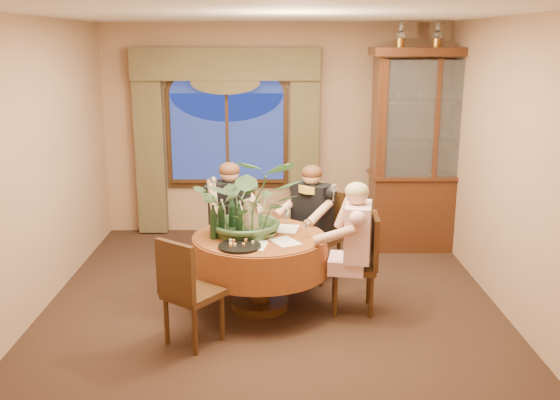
{
  "coord_description": "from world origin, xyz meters",
  "views": [
    {
      "loc": [
        0.02,
        -5.85,
        2.57
      ],
      "look_at": [
        0.08,
        -0.11,
        1.1
      ],
      "focal_mm": 40.0,
      "sensor_mm": 36.0,
      "label": 1
    }
  ],
  "objects_px": {
    "oil_lamp_right": "(474,32)",
    "chair_front_left": "(193,291)",
    "wine_bottle_4": "(240,218)",
    "dining_table": "(260,272)",
    "chair_back_right": "(318,237)",
    "person_scarf": "(312,224)",
    "oil_lamp_left": "(400,32)",
    "chair_right": "(353,264)",
    "wine_bottle_1": "(222,216)",
    "wine_bottle_5": "(221,219)",
    "wine_bottle_0": "(232,213)",
    "centerpiece_plant": "(249,167)",
    "olive_bowl": "(267,235)",
    "person_pink": "(357,250)",
    "chair_back": "(241,233)",
    "oil_lamp_center": "(437,32)",
    "stoneware_vase": "(250,215)",
    "china_cabinet": "(430,151)",
    "person_back": "(230,221)",
    "wine_bottle_2": "(213,222)",
    "wine_bottle_3": "(239,221)"
  },
  "relations": [
    {
      "from": "china_cabinet",
      "to": "wine_bottle_4",
      "type": "relative_size",
      "value": 7.56
    },
    {
      "from": "wine_bottle_4",
      "to": "oil_lamp_left",
      "type": "bearing_deg",
      "value": 45.1
    },
    {
      "from": "china_cabinet",
      "to": "oil_lamp_center",
      "type": "height_order",
      "value": "oil_lamp_center"
    },
    {
      "from": "chair_back",
      "to": "olive_bowl",
      "type": "xyz_separation_m",
      "value": [
        0.31,
        -1.0,
        0.3
      ]
    },
    {
      "from": "chair_right",
      "to": "stoneware_vase",
      "type": "height_order",
      "value": "stoneware_vase"
    },
    {
      "from": "oil_lamp_center",
      "to": "person_pink",
      "type": "bearing_deg",
      "value": -119.57
    },
    {
      "from": "chair_back_right",
      "to": "wine_bottle_2",
      "type": "bearing_deg",
      "value": 78.59
    },
    {
      "from": "chair_back",
      "to": "person_pink",
      "type": "relative_size",
      "value": 0.73
    },
    {
      "from": "chair_front_left",
      "to": "person_pink",
      "type": "distance_m",
      "value": 1.6
    },
    {
      "from": "olive_bowl",
      "to": "wine_bottle_2",
      "type": "height_order",
      "value": "wine_bottle_2"
    },
    {
      "from": "person_scarf",
      "to": "olive_bowl",
      "type": "bearing_deg",
      "value": 96.58
    },
    {
      "from": "chair_right",
      "to": "oil_lamp_left",
      "type": "bearing_deg",
      "value": -16.5
    },
    {
      "from": "oil_lamp_left",
      "to": "person_scarf",
      "type": "distance_m",
      "value": 2.56
    },
    {
      "from": "wine_bottle_1",
      "to": "chair_front_left",
      "type": "bearing_deg",
      "value": -102.86
    },
    {
      "from": "chair_right",
      "to": "wine_bottle_5",
      "type": "height_order",
      "value": "wine_bottle_5"
    },
    {
      "from": "oil_lamp_left",
      "to": "wine_bottle_0",
      "type": "bearing_deg",
      "value": -138.91
    },
    {
      "from": "dining_table",
      "to": "chair_back",
      "type": "xyz_separation_m",
      "value": [
        -0.23,
        0.93,
        0.1
      ]
    },
    {
      "from": "oil_lamp_right",
      "to": "person_pink",
      "type": "xyz_separation_m",
      "value": [
        -1.58,
        -2.03,
        -2.01
      ]
    },
    {
      "from": "person_pink",
      "to": "wine_bottle_4",
      "type": "height_order",
      "value": "person_pink"
    },
    {
      "from": "oil_lamp_left",
      "to": "chair_back_right",
      "type": "relative_size",
      "value": 0.35
    },
    {
      "from": "oil_lamp_right",
      "to": "wine_bottle_0",
      "type": "height_order",
      "value": "oil_lamp_right"
    },
    {
      "from": "chair_right",
      "to": "wine_bottle_5",
      "type": "distance_m",
      "value": 1.34
    },
    {
      "from": "chair_right",
      "to": "person_scarf",
      "type": "bearing_deg",
      "value": 28.29
    },
    {
      "from": "wine_bottle_1",
      "to": "wine_bottle_3",
      "type": "height_order",
      "value": "same"
    },
    {
      "from": "wine_bottle_4",
      "to": "wine_bottle_1",
      "type": "bearing_deg",
      "value": 157.29
    },
    {
      "from": "chair_back_right",
      "to": "person_scarf",
      "type": "xyz_separation_m",
      "value": [
        -0.07,
        -0.07,
        0.17
      ]
    },
    {
      "from": "chair_right",
      "to": "person_back",
      "type": "height_order",
      "value": "person_back"
    },
    {
      "from": "oil_lamp_left",
      "to": "oil_lamp_right",
      "type": "xyz_separation_m",
      "value": [
        0.87,
        0.0,
        0.0
      ]
    },
    {
      "from": "oil_lamp_left",
      "to": "person_scarf",
      "type": "bearing_deg",
      "value": -133.58
    },
    {
      "from": "chair_back",
      "to": "wine_bottle_0",
      "type": "height_order",
      "value": "wine_bottle_0"
    },
    {
      "from": "wine_bottle_4",
      "to": "dining_table",
      "type": "bearing_deg",
      "value": -8.62
    },
    {
      "from": "stoneware_vase",
      "to": "centerpiece_plant",
      "type": "relative_size",
      "value": 0.27
    },
    {
      "from": "oil_lamp_right",
      "to": "centerpiece_plant",
      "type": "bearing_deg",
      "value": -145.94
    },
    {
      "from": "olive_bowl",
      "to": "dining_table",
      "type": "bearing_deg",
      "value": 135.28
    },
    {
      "from": "oil_lamp_right",
      "to": "stoneware_vase",
      "type": "relative_size",
      "value": 1.09
    },
    {
      "from": "wine_bottle_1",
      "to": "wine_bottle_4",
      "type": "relative_size",
      "value": 1.0
    },
    {
      "from": "centerpiece_plant",
      "to": "chair_right",
      "type": "bearing_deg",
      "value": -9.7
    },
    {
      "from": "oil_lamp_center",
      "to": "stoneware_vase",
      "type": "relative_size",
      "value": 1.09
    },
    {
      "from": "chair_right",
      "to": "chair_front_left",
      "type": "xyz_separation_m",
      "value": [
        -1.46,
        -0.66,
        0.0
      ]
    },
    {
      "from": "chair_back_right",
      "to": "centerpiece_plant",
      "type": "bearing_deg",
      "value": 82.23
    },
    {
      "from": "olive_bowl",
      "to": "wine_bottle_1",
      "type": "xyz_separation_m",
      "value": [
        -0.44,
        0.18,
        0.14
      ]
    },
    {
      "from": "chair_right",
      "to": "wine_bottle_1",
      "type": "xyz_separation_m",
      "value": [
        -1.27,
        0.17,
        0.44
      ]
    },
    {
      "from": "dining_table",
      "to": "wine_bottle_3",
      "type": "xyz_separation_m",
      "value": [
        -0.19,
        -0.06,
        0.54
      ]
    },
    {
      "from": "person_pink",
      "to": "wine_bottle_4",
      "type": "xyz_separation_m",
      "value": [
        -1.11,
        0.19,
        0.26
      ]
    },
    {
      "from": "oil_lamp_right",
      "to": "chair_front_left",
      "type": "bearing_deg",
      "value": -139.85
    },
    {
      "from": "wine_bottle_1",
      "to": "wine_bottle_2",
      "type": "bearing_deg",
      "value": -107.26
    },
    {
      "from": "oil_lamp_right",
      "to": "person_back",
      "type": "height_order",
      "value": "oil_lamp_right"
    },
    {
      "from": "chair_right",
      "to": "centerpiece_plant",
      "type": "relative_size",
      "value": 0.83
    },
    {
      "from": "centerpiece_plant",
      "to": "stoneware_vase",
      "type": "bearing_deg",
      "value": 88.68
    },
    {
      "from": "oil_lamp_right",
      "to": "wine_bottle_3",
      "type": "xyz_separation_m",
      "value": [
        -2.7,
        -1.92,
        -1.75
      ]
    }
  ]
}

